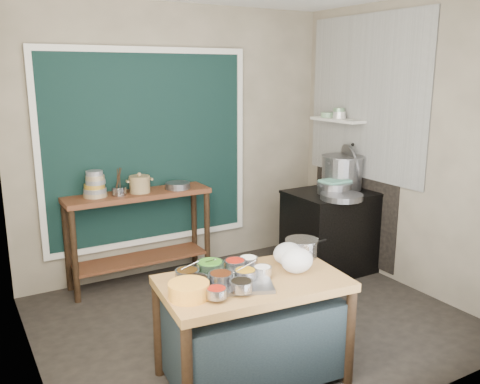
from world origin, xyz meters
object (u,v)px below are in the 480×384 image
prep_table (253,330)px  condiment_tray (226,281)px  yellow_basin (189,290)px  ceramic_crock (140,185)px  back_counter (140,238)px  utensil_cup (119,191)px  steamer (335,188)px  saucepan (302,248)px  stock_pot (342,172)px  stove_block (331,233)px

prep_table → condiment_tray: size_ratio=2.13×
prep_table → condiment_tray: bearing=174.5°
prep_table → yellow_basin: bearing=-169.3°
ceramic_crock → back_counter: bearing=147.1°
utensil_cup → back_counter: bearing=9.0°
prep_table → steamer: size_ratio=3.24×
saucepan → utensil_cup: size_ratio=1.83×
steamer → utensil_cup: bearing=159.3°
stock_pot → steamer: bearing=-146.5°
back_counter → ceramic_crock: (0.02, -0.01, 0.55)m
yellow_basin → stock_pot: bearing=29.8°
yellow_basin → utensil_cup: size_ratio=1.87×
saucepan → stock_pot: bearing=33.7°
back_counter → stove_block: size_ratio=1.61×
condiment_tray → utensil_cup: utensil_cup is taller
stove_block → steamer: bearing=-121.0°
stove_block → utensil_cup: size_ratio=6.49×
back_counter → saucepan: 1.99m
saucepan → ceramic_crock: (-0.62, 1.83, 0.20)m
steamer → yellow_basin: bearing=-150.6°
back_counter → stove_block: bearing=-21.0°
yellow_basin → prep_table: bearing=4.8°
stove_block → steamer: (-0.04, -0.07, 0.52)m
ceramic_crock → yellow_basin: bearing=-101.4°
ceramic_crock → steamer: bearing=-23.3°
ceramic_crock → stock_pot: bearing=-17.6°
ceramic_crock → saucepan: bearing=-71.2°
prep_table → saucepan: (0.55, 0.18, 0.44)m
stove_block → saucepan: bearing=-138.4°
condiment_tray → saucepan: (0.73, 0.15, 0.06)m
saucepan → stock_pot: 1.87m
condiment_tray → yellow_basin: yellow_basin is taller
stove_block → ceramic_crock: ceramic_crock is taller
stove_block → back_counter: bearing=159.0°
yellow_basin → utensil_cup: 2.06m
prep_table → utensil_cup: (-0.29, 2.00, 0.62)m
prep_table → steamer: steamer is taller
prep_table → stove_block: 2.22m
back_counter → steamer: bearing=-23.4°
saucepan → back_counter: bearing=103.2°
utensil_cup → stove_block: bearing=-18.5°
stove_block → saucepan: size_ratio=3.54×
yellow_basin → saucepan: size_ratio=1.02×
prep_table → stove_block: stove_block is taller
yellow_basin → steamer: (2.25, 1.27, 0.14)m
back_counter → utensil_cup: utensil_cup is taller
condiment_tray → back_counter: bearing=87.5°
prep_table → ceramic_crock: bearing=98.1°
stock_pot → steamer: 0.28m
condiment_tray → steamer: bearing=31.5°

